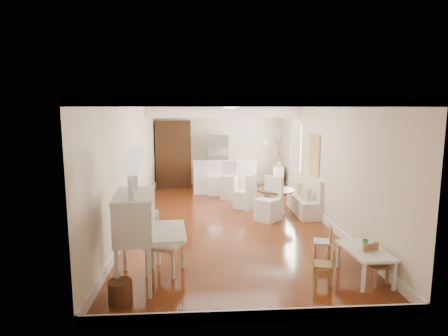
{
  "coord_description": "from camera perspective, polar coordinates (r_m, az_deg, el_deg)",
  "views": [
    {
      "loc": [
        -0.71,
        -8.82,
        2.66
      ],
      "look_at": [
        -0.1,
        0.3,
        1.24
      ],
      "focal_mm": 30.0,
      "sensor_mm": 36.0,
      "label": 1
    }
  ],
  "objects": [
    {
      "name": "secretary_bureau",
      "position": [
        5.97,
        -13.37,
        -10.49
      ],
      "size": [
        1.21,
        1.23,
        1.43
      ],
      "primitive_type": "cube",
      "rotation": [
        0.0,
        0.0,
        0.09
      ],
      "color": "beige",
      "rests_on": "ground"
    },
    {
      "name": "fridge",
      "position": [
        13.13,
        0.64,
        1.11
      ],
      "size": [
        0.75,
        0.65,
        1.8
      ],
      "primitive_type": "imported",
      "color": "silver",
      "rests_on": "ground"
    },
    {
      "name": "dining_table",
      "position": [
        9.71,
        7.86,
        -5.16
      ],
      "size": [
        1.13,
        1.13,
        0.66
      ],
      "primitive_type": "cylinder",
      "rotation": [
        0.0,
        0.0,
        -0.18
      ],
      "color": "#412A15",
      "rests_on": "ground"
    },
    {
      "name": "bar_stool_left",
      "position": [
        11.82,
        -1.62,
        -1.81
      ],
      "size": [
        0.4,
        0.4,
        0.97
      ],
      "primitive_type": "cube",
      "rotation": [
        0.0,
        0.0,
        -0.03
      ],
      "color": "white",
      "rests_on": "ground"
    },
    {
      "name": "branch_vase",
      "position": [
        12.93,
        8.31,
        0.72
      ],
      "size": [
        0.21,
        0.21,
        0.19
      ],
      "primitive_type": "imported",
      "rotation": [
        0.0,
        0.0,
        -0.19
      ],
      "color": "white",
      "rests_on": "sideboard"
    },
    {
      "name": "slip_chair_near",
      "position": [
        9.15,
        6.76,
        -4.71
      ],
      "size": [
        0.73,
        0.73,
        1.06
      ],
      "primitive_type": "cube",
      "rotation": [
        0.0,
        0.0,
        -0.81
      ],
      "color": "white",
      "rests_on": "ground"
    },
    {
      "name": "kids_table",
      "position": [
        6.53,
        20.64,
        -13.52
      ],
      "size": [
        0.64,
        1.0,
        0.49
      ],
      "primitive_type": "cube",
      "rotation": [
        0.0,
        0.0,
        0.06
      ],
      "color": "white",
      "rests_on": "ground"
    },
    {
      "name": "room",
      "position": [
        9.2,
        0.87,
        4.57
      ],
      "size": [
        9.0,
        9.04,
        2.82
      ],
      "color": "brown",
      "rests_on": "ground"
    },
    {
      "name": "banquette",
      "position": [
        9.95,
        12.07,
        -3.99
      ],
      "size": [
        0.52,
        1.6,
        0.98
      ],
      "primitive_type": "cube",
      "color": "silver",
      "rests_on": "ground"
    },
    {
      "name": "bar_stool_right",
      "position": [
        11.32,
        0.73,
        -1.85
      ],
      "size": [
        0.57,
        0.57,
        1.13
      ],
      "primitive_type": "cube",
      "rotation": [
        0.0,
        0.0,
        -0.32
      ],
      "color": "silver",
      "rests_on": "ground"
    },
    {
      "name": "slip_chair_far",
      "position": [
        10.23,
        3.14,
        -3.57
      ],
      "size": [
        0.64,
        0.64,
        0.94
      ],
      "primitive_type": "cube",
      "rotation": [
        0.0,
        0.0,
        -2.23
      ],
      "color": "silver",
      "rests_on": "ground"
    },
    {
      "name": "pencil_cup",
      "position": [
        6.65,
        20.7,
        -10.5
      ],
      "size": [
        0.13,
        0.13,
        0.09
      ],
      "primitive_type": "imported",
      "rotation": [
        0.0,
        0.0,
        0.21
      ],
      "color": "#5E9959",
      "rests_on": "kids_table"
    },
    {
      "name": "wicker_basket",
      "position": [
        5.64,
        -15.52,
        -17.79
      ],
      "size": [
        0.33,
        0.33,
        0.33
      ],
      "primitive_type": "cylinder",
      "rotation": [
        0.0,
        0.0,
        -0.01
      ],
      "color": "#54311A",
      "rests_on": "ground"
    },
    {
      "name": "kids_chair_b",
      "position": [
        7.1,
        14.79,
        -10.73
      ],
      "size": [
        0.38,
        0.38,
        0.64
      ],
      "primitive_type": "cube",
      "rotation": [
        0.0,
        0.0,
        -1.84
      ],
      "color": "#AC874E",
      "rests_on": "ground"
    },
    {
      "name": "pantry_cabinet",
      "position": [
        13.12,
        -7.68,
        2.13
      ],
      "size": [
        1.2,
        0.6,
        2.3
      ],
      "primitive_type": "cube",
      "color": "#381E11",
      "rests_on": "ground"
    },
    {
      "name": "kids_chair_a",
      "position": [
        6.19,
        14.98,
        -13.95
      ],
      "size": [
        0.35,
        0.35,
        0.6
      ],
      "primitive_type": "cube",
      "rotation": [
        0.0,
        0.0,
        -1.83
      ],
      "color": "olive",
      "rests_on": "ground"
    },
    {
      "name": "kids_chair_c",
      "position": [
        6.39,
        22.15,
        -13.49
      ],
      "size": [
        0.38,
        0.38,
        0.62
      ],
      "primitive_type": "cube",
      "rotation": [
        0.0,
        0.0,
        0.32
      ],
      "color": "#A87A4C",
      "rests_on": "ground"
    },
    {
      "name": "gustavian_armchair",
      "position": [
        6.34,
        -8.99,
        -11.31
      ],
      "size": [
        0.72,
        0.72,
        0.98
      ],
      "primitive_type": "cube",
      "rotation": [
        0.0,
        0.0,
        1.25
      ],
      "color": "silver",
      "rests_on": "ground"
    },
    {
      "name": "breakfast_counter",
      "position": [
        12.14,
        0.08,
        -1.36
      ],
      "size": [
        2.05,
        0.65,
        1.03
      ],
      "primitive_type": "cube",
      "color": "white",
      "rests_on": "ground"
    },
    {
      "name": "sideboard",
      "position": [
        12.96,
        8.28,
        -1.4
      ],
      "size": [
        0.51,
        0.86,
        0.77
      ],
      "primitive_type": "cube",
      "rotation": [
        0.0,
        0.0,
        -0.2
      ],
      "color": "silver",
      "rests_on": "ground"
    }
  ]
}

